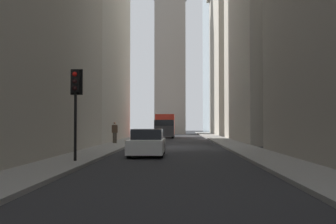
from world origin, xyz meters
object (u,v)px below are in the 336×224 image
pedestrian (115,131)px  traffic_light_foreground (76,93)px  delivery_truck (165,126)px  discarded_bottle (125,142)px  sedan_white (147,143)px

pedestrian → traffic_light_foreground: bearing=-176.9°
delivery_truck → traffic_light_foreground: bearing=175.0°
delivery_truck → discarded_bottle: (-16.20, 2.59, -1.21)m
delivery_truck → traffic_light_foreground: 30.84m
delivery_truck → sedan_white: bearing=-180.0°
delivery_truck → sedan_white: 26.34m
sedan_white → traffic_light_foreground: traffic_light_foreground is taller
sedan_white → traffic_light_foreground: bearing=148.3°
traffic_light_foreground → pedestrian: (14.82, 0.80, -1.91)m
delivery_truck → sedan_white: size_ratio=1.50×
sedan_white → pedestrian: (10.47, 3.49, 0.41)m
traffic_light_foreground → pedestrian: 14.97m
delivery_truck → pedestrian: (-15.86, 3.49, -0.38)m
traffic_light_foreground → sedan_white: bearing=-31.7°
traffic_light_foreground → pedestrian: size_ratio=2.26×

